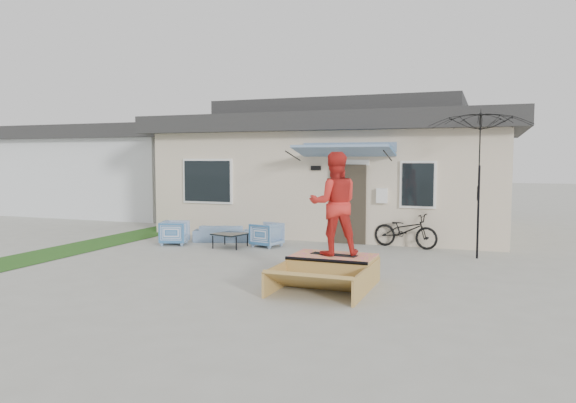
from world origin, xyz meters
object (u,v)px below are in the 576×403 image
(armchair_left, at_px, (175,231))
(skate_ramp, at_px, (333,269))
(bicycle, at_px, (405,227))
(skateboard, at_px, (334,254))
(skater, at_px, (334,202))
(patio_umbrella, at_px, (479,181))
(armchair_right, at_px, (267,233))
(coffee_table, at_px, (230,240))
(loveseat, at_px, (222,230))

(armchair_left, xyz_separation_m, skate_ramp, (5.09, -2.79, -0.10))
(bicycle, xyz_separation_m, skate_ramp, (-0.65, -4.40, -0.29))
(armchair_left, relative_size, skateboard, 0.80)
(skater, bearing_deg, armchair_left, -51.58)
(armchair_left, xyz_separation_m, bicycle, (5.75, 1.61, 0.19))
(armchair_left, distance_m, skateboard, 5.79)
(bicycle, relative_size, patio_umbrella, 0.71)
(armchair_left, distance_m, patio_umbrella, 7.65)
(skateboard, bearing_deg, skate_ramp, -82.49)
(armchair_right, relative_size, skate_ramp, 0.35)
(armchair_left, distance_m, skate_ramp, 5.81)
(patio_umbrella, xyz_separation_m, skater, (-2.39, -3.42, -0.27))
(armchair_left, height_order, armchair_right, armchair_left)
(coffee_table, relative_size, skateboard, 0.85)
(skate_ramp, bearing_deg, skateboard, 90.00)
(skater, bearing_deg, coffee_table, -62.19)
(bicycle, height_order, skateboard, bicycle)
(coffee_table, bearing_deg, loveseat, 128.24)
(armchair_left, relative_size, armchair_right, 1.01)
(bicycle, relative_size, skate_ramp, 0.85)
(armchair_left, bearing_deg, loveseat, -62.31)
(coffee_table, height_order, skater, skater)
(skater, bearing_deg, skateboard, 156.68)
(bicycle, bearing_deg, patio_umbrella, -105.52)
(coffee_table, distance_m, bicycle, 4.46)
(skateboard, bearing_deg, patio_umbrella, 63.09)
(armchair_right, relative_size, skater, 0.37)
(armchair_left, bearing_deg, skateboard, -136.65)
(skater, bearing_deg, bicycle, -121.87)
(bicycle, bearing_deg, armchair_left, 118.22)
(bicycle, relative_size, skateboard, 1.95)
(armchair_right, xyz_separation_m, coffee_table, (-0.82, -0.43, -0.16))
(skateboard, bearing_deg, armchair_right, 137.68)
(armchair_right, bearing_deg, bicycle, 121.22)
(bicycle, distance_m, skateboard, 4.40)
(loveseat, distance_m, bicycle, 4.89)
(loveseat, distance_m, skateboard, 5.58)
(patio_umbrella, bearing_deg, bicycle, 151.93)
(coffee_table, bearing_deg, skateboard, -38.86)
(bicycle, bearing_deg, loveseat, 110.43)
(coffee_table, relative_size, bicycle, 0.44)
(armchair_left, distance_m, skater, 5.89)
(skateboard, bearing_deg, coffee_table, 149.21)
(patio_umbrella, xyz_separation_m, skateboard, (-2.39, -3.42, -1.23))
(skateboard, xyz_separation_m, skater, (-0.00, 0.00, 0.96))
(coffee_table, xyz_separation_m, bicycle, (4.18, 1.51, 0.36))
(armchair_left, distance_m, coffee_table, 1.58)
(bicycle, bearing_deg, coffee_table, 122.46)
(armchair_right, bearing_deg, coffee_table, -49.35)
(skate_ramp, height_order, skater, skater)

